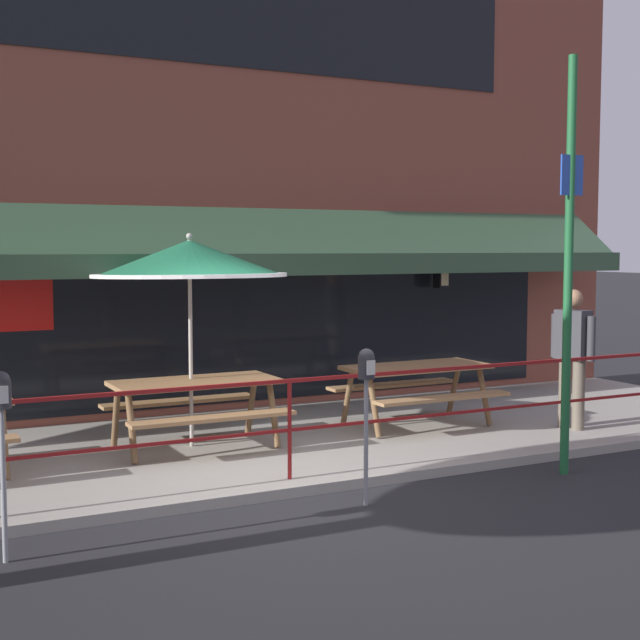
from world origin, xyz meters
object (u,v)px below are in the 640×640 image
parking_meter_far (366,379)px  pedestrian_walking (573,351)px  picnic_table_centre (195,394)px  picnic_table_right (417,378)px  parking_meter_near (1,408)px  patio_umbrella_centre (190,260)px  street_sign_pole (569,262)px

parking_meter_far → pedestrian_walking: bearing=20.5°
picnic_table_centre → picnic_table_right: bearing=-1.2°
parking_meter_near → picnic_table_right: bearing=25.1°
picnic_table_right → patio_umbrella_centre: (-2.86, 0.19, 1.47)m
patio_umbrella_centre → picnic_table_right: bearing=-3.8°
picnic_table_right → street_sign_pole: size_ratio=0.43×
picnic_table_centre → patio_umbrella_centre: 1.48m
parking_meter_far → street_sign_pole: street_sign_pole is taller
pedestrian_walking → picnic_table_centre: bearing=166.6°
patio_umbrella_centre → pedestrian_walking: size_ratio=1.39×
pedestrian_walking → parking_meter_far: pedestrian_walking is taller
patio_umbrella_centre → parking_meter_near: (-2.34, -2.63, -1.03)m
pedestrian_walking → parking_meter_far: bearing=-159.5°
picnic_table_right → parking_meter_near: 5.76m
patio_umbrella_centre → street_sign_pole: 4.03m
patio_umbrella_centre → parking_meter_far: (0.75, -2.58, -1.03)m
picnic_table_right → pedestrian_walking: pedestrian_walking is taller
picnic_table_centre → patio_umbrella_centre: patio_umbrella_centre is taller
street_sign_pole → parking_meter_near: bearing=-178.9°
pedestrian_walking → parking_meter_far: (-3.71, -1.39, 0.09)m
patio_umbrella_centre → parking_meter_far: size_ratio=1.67×
picnic_table_right → picnic_table_centre: bearing=178.8°
picnic_table_right → patio_umbrella_centre: bearing=176.2°
pedestrian_walking → street_sign_pole: size_ratio=0.41×
parking_meter_near → parking_meter_far: same height
picnic_table_centre → picnic_table_right: same height
pedestrian_walking → street_sign_pole: bearing=-134.9°
picnic_table_right → parking_meter_near: parking_meter_near is taller
picnic_table_centre → parking_meter_near: size_ratio=1.27×
picnic_table_right → parking_meter_near: bearing=-154.9°
patio_umbrella_centre → pedestrian_walking: 4.75m
pedestrian_walking → parking_meter_near: pedestrian_walking is taller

